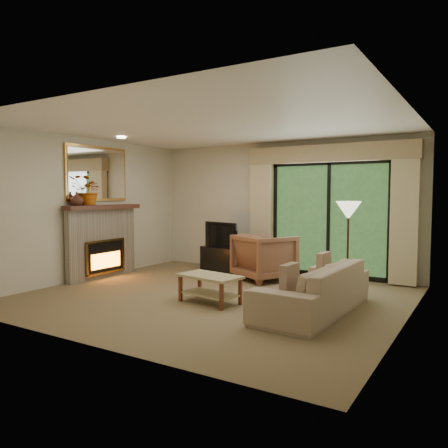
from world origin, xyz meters
The scene contains 22 objects.
floor centered at (0.00, 0.00, 0.00)m, with size 5.50×5.50×0.00m, color #766444.
ceiling centered at (0.00, 0.00, 2.60)m, with size 5.50×5.50×0.00m, color white.
wall_back centered at (0.00, 2.50, 1.30)m, with size 5.00×5.00×0.00m, color beige.
wall_front centered at (0.00, -2.50, 1.30)m, with size 5.00×5.00×0.00m, color beige.
wall_left centered at (-2.75, 0.00, 1.30)m, with size 5.00×5.00×0.00m, color beige.
wall_right centered at (2.75, 0.00, 1.30)m, with size 5.00×5.00×0.00m, color beige.
fireplace centered at (-2.63, 0.20, 0.69)m, with size 0.24×1.70×1.37m, color gray, non-canonical shape.
mirror centered at (-2.71, 0.20, 1.95)m, with size 0.07×1.45×1.02m, color #C58E40, non-canonical shape.
sliding_door centered at (1.00, 2.45, 1.10)m, with size 2.26×0.10×2.16m, color black, non-canonical shape.
curtain_left centered at (-0.35, 2.34, 1.20)m, with size 0.45×0.18×2.35m, color #C1B187.
curtain_right centered at (2.35, 2.34, 1.20)m, with size 0.45×0.18×2.35m, color #C1B187.
cornice centered at (1.00, 2.36, 2.32)m, with size 3.20×0.24×0.32m, color tan.
media_console centered at (-1.01, 1.95, 0.25)m, with size 0.98×0.44×0.49m, color black.
tv centered at (-1.01, 1.95, 0.75)m, with size 0.89×0.12×0.51m, color black.
armchair centered at (0.10, 1.56, 0.43)m, with size 0.91×0.93×0.85m, color brown.
sofa centered at (1.61, -0.04, 0.32)m, with size 2.21×0.86×0.65m, color #9E876E.
pillow_near centered at (1.53, -0.68, 0.54)m, with size 0.10×0.37×0.37m, color brown.
pillow_far centered at (1.53, 0.59, 0.54)m, with size 0.10×0.36×0.36m, color brown.
coffee_table centered at (0.17, -0.36, 0.20)m, with size 0.91×0.50×0.41m, color tan, non-canonical shape.
floor_lamp centered at (1.71, 1.21, 0.73)m, with size 0.39×0.39×1.46m, color white, non-canonical shape.
vase centered at (-2.61, -0.38, 1.49)m, with size 0.23×0.23×0.24m, color #49251B.
branches centered at (-2.61, -0.08, 1.64)m, with size 0.48×0.41×0.53m, color #BB5911.
Camera 1 is at (3.58, -5.57, 1.58)m, focal length 35.00 mm.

